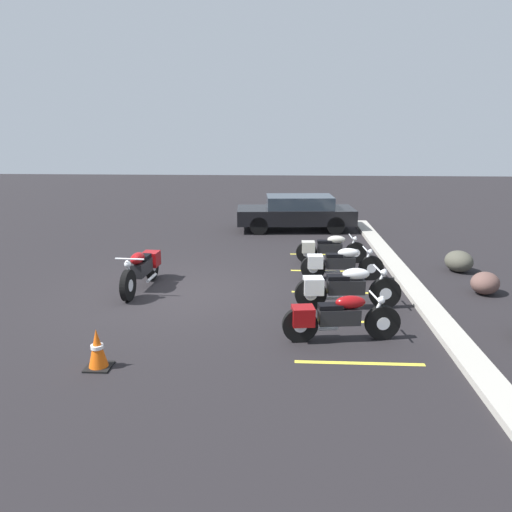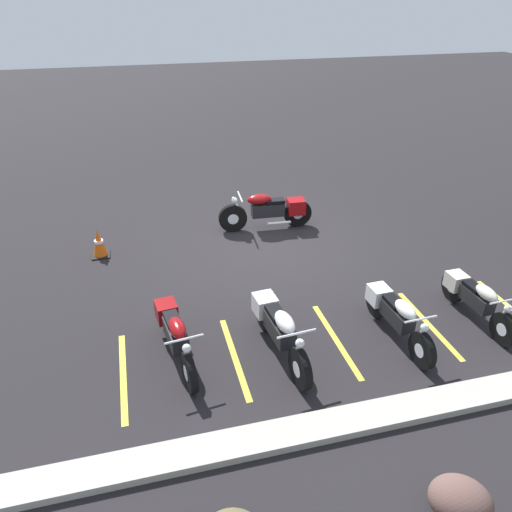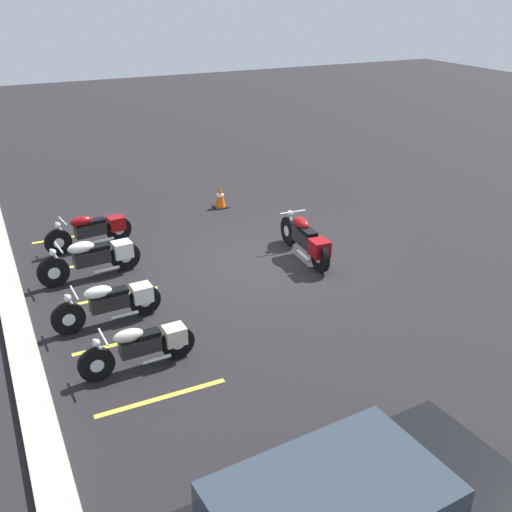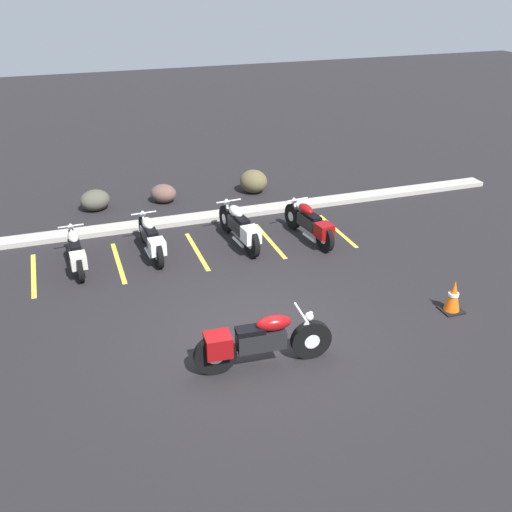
% 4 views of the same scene
% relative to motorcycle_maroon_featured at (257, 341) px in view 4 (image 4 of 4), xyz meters
% --- Properties ---
extents(ground, '(60.00, 60.00, 0.00)m').
position_rel_motorcycle_maroon_featured_xyz_m(ground, '(0.30, 0.84, -0.49)').
color(ground, black).
extents(motorcycle_maroon_featured, '(2.35, 0.66, 0.92)m').
position_rel_motorcycle_maroon_featured_xyz_m(motorcycle_maroon_featured, '(0.00, 0.00, 0.00)').
color(motorcycle_maroon_featured, black).
rests_on(motorcycle_maroon_featured, ground).
extents(parked_bike_0, '(0.56, 1.99, 0.78)m').
position_rel_motorcycle_maroon_featured_xyz_m(parked_bike_0, '(-2.56, 4.58, -0.08)').
color(parked_bike_0, black).
rests_on(parked_bike_0, ground).
extents(parked_bike_1, '(0.58, 2.08, 0.82)m').
position_rel_motorcycle_maroon_featured_xyz_m(parked_bike_1, '(-0.90, 4.70, -0.06)').
color(parked_bike_1, black).
rests_on(parked_bike_1, ground).
extents(parked_bike_2, '(0.63, 2.24, 0.88)m').
position_rel_motorcycle_maroon_featured_xyz_m(parked_bike_2, '(1.18, 4.59, -0.02)').
color(parked_bike_2, black).
rests_on(parked_bike_2, ground).
extents(parked_bike_3, '(0.66, 2.13, 0.84)m').
position_rel_motorcycle_maroon_featured_xyz_m(parked_bike_3, '(2.84, 4.28, -0.05)').
color(parked_bike_3, black).
rests_on(parked_bike_3, ground).
extents(concrete_curb, '(18.00, 0.50, 0.12)m').
position_rel_motorcycle_maroon_featured_xyz_m(concrete_curb, '(0.30, 6.39, -0.43)').
color(concrete_curb, '#A8A399').
rests_on(concrete_curb, ground).
extents(landscape_rock_0, '(0.95, 0.93, 0.51)m').
position_rel_motorcycle_maroon_featured_xyz_m(landscape_rock_0, '(0.02, 7.97, -0.24)').
color(landscape_rock_0, brown).
rests_on(landscape_rock_0, ground).
extents(landscape_rock_1, '(0.96, 0.88, 0.56)m').
position_rel_motorcycle_maroon_featured_xyz_m(landscape_rock_1, '(-1.84, 7.99, -0.21)').
color(landscape_rock_1, '#49483D').
rests_on(landscape_rock_1, ground).
extents(landscape_rock_2, '(1.08, 1.10, 0.67)m').
position_rel_motorcycle_maroon_featured_xyz_m(landscape_rock_2, '(2.64, 7.89, -0.16)').
color(landscape_rock_2, brown).
rests_on(landscape_rock_2, ground).
extents(traffic_cone, '(0.40, 0.40, 0.66)m').
position_rel_motorcycle_maroon_featured_xyz_m(traffic_cone, '(4.11, 0.43, -0.18)').
color(traffic_cone, black).
rests_on(traffic_cone, ground).
extents(stall_line_0, '(0.10, 2.10, 0.00)m').
position_rel_motorcycle_maroon_featured_xyz_m(stall_line_0, '(-3.49, 4.59, -0.49)').
color(stall_line_0, gold).
rests_on(stall_line_0, ground).
extents(stall_line_1, '(0.10, 2.10, 0.00)m').
position_rel_motorcycle_maroon_featured_xyz_m(stall_line_1, '(-1.68, 4.59, -0.49)').
color(stall_line_1, gold).
rests_on(stall_line_1, ground).
extents(stall_line_2, '(0.10, 2.10, 0.00)m').
position_rel_motorcycle_maroon_featured_xyz_m(stall_line_2, '(0.12, 4.59, -0.49)').
color(stall_line_2, gold).
rests_on(stall_line_2, ground).
extents(stall_line_3, '(0.10, 2.10, 0.00)m').
position_rel_motorcycle_maroon_featured_xyz_m(stall_line_3, '(1.92, 4.59, -0.49)').
color(stall_line_3, gold).
rests_on(stall_line_3, ground).
extents(stall_line_4, '(0.10, 2.10, 0.00)m').
position_rel_motorcycle_maroon_featured_xyz_m(stall_line_4, '(3.73, 4.59, -0.49)').
color(stall_line_4, gold).
rests_on(stall_line_4, ground).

